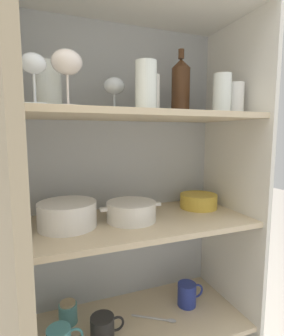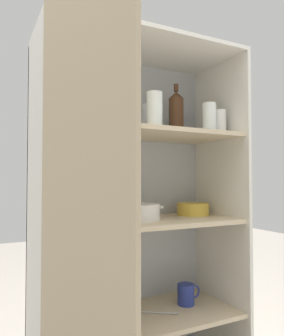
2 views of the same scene
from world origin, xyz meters
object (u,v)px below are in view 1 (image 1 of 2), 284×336
Objects in this scene: coffee_mug_primary at (187,294)px; storage_jar at (68,313)px; wine_bottle at (181,87)px; mixing_bowl_large at (198,200)px; plate_stack_white at (67,214)px; casserole_dish at (131,211)px.

coffee_mug_primary is 1.41× the size of storage_jar.
wine_bottle reaches higher than mixing_bowl_large.
wine_bottle is at bearing -5.73° from storage_jar.
plate_stack_white is at bearing -179.40° from coffee_mug_primary.
mixing_bowl_large is 1.84× the size of storage_jar.
wine_bottle is 1.08× the size of casserole_dish.
coffee_mug_primary is at bearing 0.60° from plate_stack_white.
plate_stack_white is (-0.46, -0.03, -0.47)m from wine_bottle.
casserole_dish is 1.93× the size of coffee_mug_primary.
wine_bottle is at bearing 143.61° from coffee_mug_primary.
wine_bottle is 1.27× the size of plate_stack_white.
mixing_bowl_large is 1.31× the size of coffee_mug_primary.
wine_bottle reaches higher than casserole_dish.
casserole_dish reaches higher than coffee_mug_primary.
wine_bottle is at bearing -174.08° from mixing_bowl_large.
wine_bottle reaches higher than storage_jar.
plate_stack_white is at bearing -175.94° from wine_bottle.
storage_jar is (-0.24, 0.09, -0.42)m from casserole_dish.
wine_bottle is 0.66m from plate_stack_white.
wine_bottle is 1.01m from storage_jar.
coffee_mug_primary is (-0.07, -0.04, -0.41)m from mixing_bowl_large.
plate_stack_white is 0.23m from casserole_dish.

